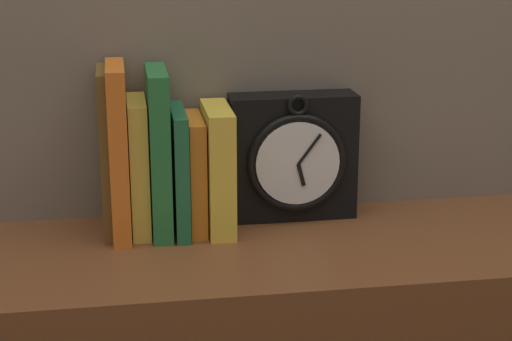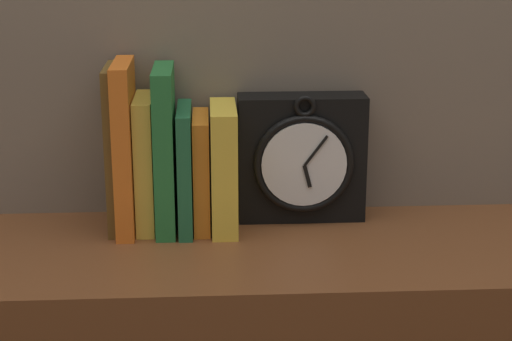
{
  "view_description": "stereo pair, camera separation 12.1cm",
  "coord_description": "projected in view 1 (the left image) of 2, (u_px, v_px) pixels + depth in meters",
  "views": [
    {
      "loc": [
        -0.19,
        -1.15,
        1.42
      ],
      "look_at": [
        0.0,
        0.0,
        1.06
      ],
      "focal_mm": 60.0,
      "sensor_mm": 36.0,
      "label": 1
    },
    {
      "loc": [
        -0.07,
        -1.16,
        1.42
      ],
      "look_at": [
        0.0,
        0.0,
        1.06
      ],
      "focal_mm": 60.0,
      "sensor_mm": 36.0,
      "label": 2
    }
  ],
  "objects": [
    {
      "name": "book_slot0_brown",
      "position": [
        105.0,
        153.0,
        1.27
      ],
      "size": [
        0.01,
        0.12,
        0.25
      ],
      "color": "brown",
      "rests_on": "bookshelf"
    },
    {
      "name": "book_slot1_orange",
      "position": [
        119.0,
        151.0,
        1.26
      ],
      "size": [
        0.03,
        0.13,
        0.26
      ],
      "color": "orange",
      "rests_on": "bookshelf"
    },
    {
      "name": "book_slot5_orange",
      "position": [
        195.0,
        173.0,
        1.3
      ],
      "size": [
        0.02,
        0.12,
        0.17
      ],
      "color": "orange",
      "rests_on": "bookshelf"
    },
    {
      "name": "clock",
      "position": [
        293.0,
        157.0,
        1.34
      ],
      "size": [
        0.2,
        0.08,
        0.21
      ],
      "color": "black",
      "rests_on": "bookshelf"
    },
    {
      "name": "book_slot4_green",
      "position": [
        179.0,
        171.0,
        1.29
      ],
      "size": [
        0.02,
        0.13,
        0.19
      ],
      "color": "#21633B",
      "rests_on": "bookshelf"
    },
    {
      "name": "book_slot6_yellow",
      "position": [
        218.0,
        169.0,
        1.3
      ],
      "size": [
        0.04,
        0.13,
        0.19
      ],
      "color": "yellow",
      "rests_on": "bookshelf"
    },
    {
      "name": "book_slot2_yellow",
      "position": [
        139.0,
        166.0,
        1.28
      ],
      "size": [
        0.03,
        0.12,
        0.2
      ],
      "color": "yellow",
      "rests_on": "bookshelf"
    },
    {
      "name": "book_slot3_green",
      "position": [
        159.0,
        152.0,
        1.27
      ],
      "size": [
        0.03,
        0.13,
        0.25
      ],
      "color": "#267235",
      "rests_on": "bookshelf"
    }
  ]
}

